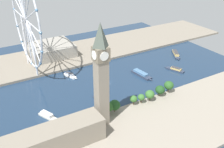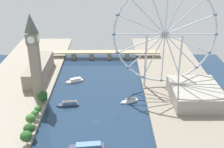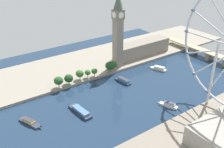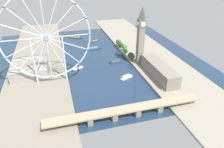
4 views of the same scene
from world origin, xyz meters
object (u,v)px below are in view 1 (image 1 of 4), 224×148
(ferris_wheel, at_px, (26,20))
(tour_boat_5, at_px, (70,75))
(tour_boat_1, at_px, (101,99))
(tour_boat_4, at_px, (176,54))
(clock_tower, at_px, (101,75))
(parliament_block, at_px, (52,139))
(tour_boat_2, at_px, (141,74))
(tour_boat_3, at_px, (48,116))
(tour_boat_0, at_px, (175,69))
(riverside_hall, at_px, (50,50))

(ferris_wheel, xyz_separation_m, tour_boat_5, (-40.80, -34.86, -65.82))
(tour_boat_1, relative_size, tour_boat_5, 1.22)
(ferris_wheel, distance_m, tour_boat_4, 214.21)
(clock_tower, distance_m, tour_boat_5, 116.32)
(ferris_wheel, bearing_deg, tour_boat_4, -106.30)
(ferris_wheel, xyz_separation_m, tour_boat_1, (-108.47, -41.68, -65.73))
(parliament_block, relative_size, ferris_wheel, 0.69)
(tour_boat_1, bearing_deg, clock_tower, -35.43)
(tour_boat_2, height_order, tour_boat_3, tour_boat_3)
(tour_boat_1, bearing_deg, tour_boat_0, 88.36)
(tour_boat_1, height_order, tour_boat_2, tour_boat_1)
(parliament_block, height_order, tour_boat_4, parliament_block)
(tour_boat_3, bearing_deg, parliament_block, -37.11)
(clock_tower, distance_m, ferris_wheel, 147.70)
(ferris_wheel, bearing_deg, tour_boat_0, -120.55)
(clock_tower, height_order, tour_boat_1, clock_tower)
(tour_boat_2, height_order, tour_boat_4, tour_boat_4)
(tour_boat_4, bearing_deg, tour_boat_5, -64.88)
(ferris_wheel, distance_m, tour_boat_3, 127.85)
(riverside_hall, height_order, tour_boat_0, riverside_hall)
(tour_boat_1, relative_size, tour_boat_4, 0.81)
(parliament_block, xyz_separation_m, ferris_wheel, (155.46, -28.37, 55.15))
(ferris_wheel, relative_size, tour_boat_5, 5.88)
(parliament_block, xyz_separation_m, tour_boat_1, (46.99, -70.06, -10.58))
(parliament_block, distance_m, riverside_hall, 197.88)
(tour_boat_0, relative_size, tour_boat_5, 1.31)
(tour_boat_2, xyz_separation_m, tour_boat_4, (26.09, -81.97, 0.21))
(riverside_hall, bearing_deg, ferris_wheel, 131.81)
(riverside_hall, xyz_separation_m, tour_boat_1, (-140.27, -6.12, -8.99))
(tour_boat_3, height_order, tour_boat_4, tour_boat_4)
(tour_boat_1, distance_m, tour_boat_3, 58.58)
(tour_boat_4, bearing_deg, parliament_block, -35.37)
(clock_tower, relative_size, ferris_wheel, 0.76)
(clock_tower, xyz_separation_m, tour_boat_5, (104.26, -11.87, -50.18))
(ferris_wheel, bearing_deg, riverside_hall, -48.19)
(tour_boat_1, bearing_deg, parliament_block, -64.51)
(clock_tower, relative_size, tour_boat_5, 4.45)
(tour_boat_1, distance_m, tour_boat_2, 76.30)
(tour_boat_5, bearing_deg, ferris_wheel, -161.78)
(clock_tower, bearing_deg, tour_boat_2, -55.76)
(parliament_block, bearing_deg, tour_boat_2, -63.08)
(tour_boat_4, distance_m, tour_boat_5, 161.65)
(parliament_block, bearing_deg, tour_boat_5, -28.88)
(tour_boat_2, bearing_deg, tour_boat_3, -85.18)
(tour_boat_0, bearing_deg, tour_boat_2, 54.70)
(riverside_hall, bearing_deg, tour_boat_0, -135.39)
(clock_tower, xyz_separation_m, tour_boat_4, (87.85, -172.69, -50.11))
(tour_boat_5, bearing_deg, clock_tower, -28.80)
(parliament_block, relative_size, tour_boat_2, 2.39)
(ferris_wheel, distance_m, tour_boat_1, 133.50)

